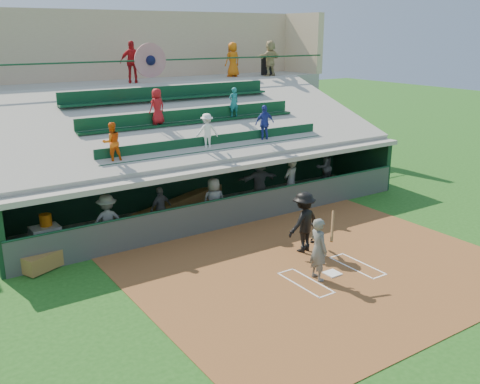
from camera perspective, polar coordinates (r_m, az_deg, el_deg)
ground at (r=16.05m, az=9.80°, el=-8.66°), size 100.00×100.00×0.00m
dirt_slab at (r=16.37m, az=8.60°, el=-8.03°), size 11.00×9.00×0.02m
home_plate at (r=16.03m, az=9.81°, el=-8.54°), size 0.43×0.43×0.03m
batters_box_chalk at (r=16.04m, az=9.81°, el=-8.58°), size 2.65×1.85×0.01m
dugout_floor at (r=21.04m, az=-2.87°, el=-2.13°), size 16.00×3.50×0.04m
concourse_slab at (r=26.33m, az=-10.59°, el=6.58°), size 20.00×3.00×4.60m
grandstand at (r=23.66m, az=-7.69°, el=5.49°), size 20.40×10.40×7.80m
batter_at_plate at (r=15.30m, az=8.37°, el=-6.01°), size 0.88×0.77×1.95m
catcher at (r=16.80m, az=8.02°, el=-5.19°), size 0.67×0.59×1.14m
home_umpire at (r=17.15m, az=6.80°, el=-3.19°), size 1.40×0.98×1.97m
dugout_bench at (r=22.12m, az=-4.39°, el=-0.48°), size 15.39×7.13×0.50m
white_table at (r=18.41m, az=-20.01°, el=-4.62°), size 0.92×0.71×0.78m
water_cooler at (r=18.28m, az=-20.03°, el=-2.83°), size 0.39×0.39×0.39m
dugout_player_a at (r=17.85m, az=-13.95°, el=-3.02°), size 1.25×0.86×1.78m
dugout_player_b at (r=19.19m, az=-8.44°, el=-1.69°), size 0.97×0.59×1.54m
dugout_player_c at (r=19.34m, az=-2.79°, el=-1.04°), size 0.94×0.70×1.76m
dugout_player_d at (r=21.89m, az=2.08°, el=1.25°), size 1.80×0.80×1.87m
dugout_player_e at (r=21.50m, az=5.42°, el=1.04°), size 0.81×0.64×1.97m
dugout_player_f at (r=24.46m, az=8.95°, el=2.67°), size 0.93×0.74×1.84m
trash_bin at (r=29.10m, az=2.89°, el=13.28°), size 0.63×0.63×0.94m
concourse_staff_a at (r=24.92m, az=-11.40°, el=13.44°), size 1.17×0.83×1.84m
concourse_staff_b at (r=27.96m, az=-0.78°, el=13.95°), size 0.88×0.60×1.71m
concourse_staff_c at (r=28.40m, az=3.23°, el=14.06°), size 1.74×0.85×1.80m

